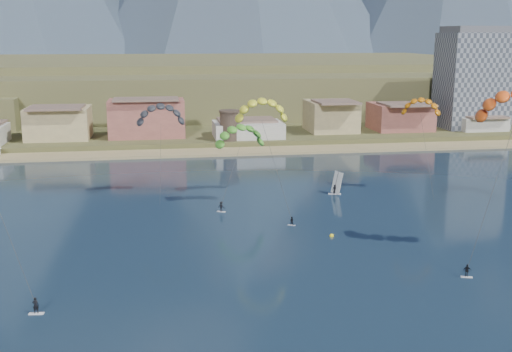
% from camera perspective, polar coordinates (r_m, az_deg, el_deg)
% --- Properties ---
extents(ground, '(2400.00, 2400.00, 0.00)m').
position_cam_1_polar(ground, '(69.03, 4.19, -14.00)').
color(ground, black).
rests_on(ground, ground).
extents(beach, '(2200.00, 12.00, 0.90)m').
position_cam_1_polar(beach, '(169.45, -3.83, 2.21)').
color(beach, tan).
rests_on(beach, ground).
extents(land, '(2200.00, 900.00, 4.00)m').
position_cam_1_polar(land, '(620.97, -7.58, 9.71)').
color(land, brown).
rests_on(land, ground).
extents(foothills, '(940.00, 210.00, 18.00)m').
position_cam_1_polar(foothills, '(295.60, -1.67, 8.43)').
color(foothills, brown).
rests_on(foothills, ground).
extents(town, '(400.00, 24.00, 12.00)m').
position_cam_1_polar(town, '(185.27, -16.78, 5.03)').
color(town, beige).
rests_on(town, ground).
extents(apartment_tower, '(20.00, 16.00, 32.00)m').
position_cam_1_polar(apartment_tower, '(213.02, 19.21, 8.45)').
color(apartment_tower, gray).
rests_on(apartment_tower, ground).
extents(watchtower, '(5.82, 5.82, 8.60)m').
position_cam_1_polar(watchtower, '(176.81, -2.47, 4.68)').
color(watchtower, '#47382D').
rests_on(watchtower, ground).
extents(kitesurfer_yellow, '(10.01, 14.31, 22.39)m').
position_cam_1_polar(kitesurfer_yellow, '(111.69, 0.53, 6.37)').
color(kitesurfer_yellow, silver).
rests_on(kitesurfer_yellow, ground).
extents(kitesurfer_green, '(11.52, 16.57, 17.71)m').
position_cam_1_polar(kitesurfer_green, '(122.95, -1.47, 3.99)').
color(kitesurfer_green, silver).
rests_on(kitesurfer_green, ground).
extents(distant_kite_dark, '(9.92, 6.22, 19.96)m').
position_cam_1_polar(distant_kite_dark, '(121.98, -8.73, 5.92)').
color(distant_kite_dark, '#262626').
rests_on(distant_kite_dark, ground).
extents(distant_kite_orange, '(8.46, 7.16, 20.49)m').
position_cam_1_polar(distant_kite_orange, '(128.13, 14.87, 6.42)').
color(distant_kite_orange, '#262626').
rests_on(distant_kite_orange, ground).
extents(windsurfer, '(2.63, 2.90, 4.51)m').
position_cam_1_polar(windsurfer, '(125.60, 7.29, -1.02)').
color(windsurfer, silver).
rests_on(windsurfer, ground).
extents(buoy, '(0.69, 0.69, 0.69)m').
position_cam_1_polar(buoy, '(99.58, 6.93, -5.45)').
color(buoy, yellow).
rests_on(buoy, ground).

